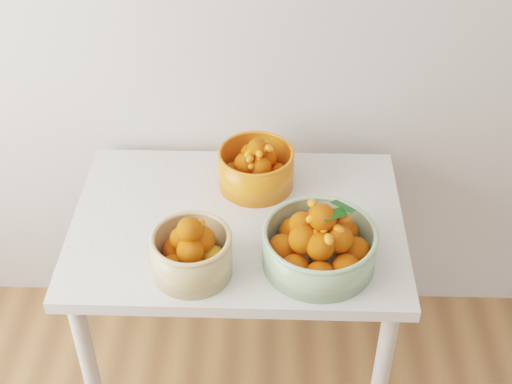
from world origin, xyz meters
TOP-DOWN VIEW (x-y plane):
  - table at (-0.31, 1.60)m, footprint 1.00×0.70m
  - bowl_cream at (-0.42, 1.38)m, footprint 0.28×0.28m
  - bowl_green at (-0.08, 1.43)m, footprint 0.40×0.40m
  - bowl_orange at (-0.26, 1.78)m, footprint 0.27×0.27m

SIDE VIEW (x-z plane):
  - table at x=-0.31m, z-range 0.28..1.03m
  - bowl_orange at x=-0.26m, z-range 0.73..0.91m
  - bowl_green at x=-0.08m, z-range 0.72..0.92m
  - bowl_cream at x=-0.42m, z-range 0.73..0.92m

